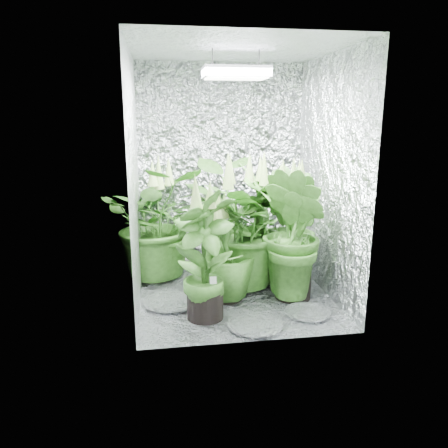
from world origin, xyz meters
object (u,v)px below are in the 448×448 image
Objects in this scene: plant_e at (239,226)px; plant_b at (258,224)px; grow_lamp at (236,73)px; plant_g at (295,235)px; plant_f at (205,255)px; plant_a at (157,222)px; plant_d at (226,251)px; plant_c at (286,226)px; circulation_fan at (290,261)px.

plant_b is at bearing 39.42° from plant_e.
plant_g is (0.48, -0.11, -1.27)m from grow_lamp.
plant_f is at bearing -123.65° from plant_e.
plant_d is (0.56, -0.58, -0.12)m from plant_a.
plant_g is (0.78, 0.27, 0.05)m from plant_f.
grow_lamp is at bearing -39.30° from plant_a.
plant_b is at bearing -11.76° from plant_a.
plant_c is at bearing 83.34° from plant_g.
plant_b is 0.97× the size of plant_e.
plant_f reaches higher than circulation_fan.
plant_a is at bearing 168.71° from plant_c.
grow_lamp is 1.83m from circulation_fan.
plant_e is (0.15, 0.22, 0.15)m from plant_d.
plant_b is 0.26m from plant_c.
plant_f is at bearing -122.89° from plant_d.
grow_lamp is 1.46× the size of circulation_fan.
plant_c is 0.48m from plant_e.
plant_b is 0.27m from plant_e.
plant_f is at bearing -127.62° from grow_lamp.
plant_c is at bearing 28.74° from grow_lamp.
grow_lamp is 0.53× the size of plant_d.
plant_a is 0.96× the size of plant_g.
circulation_fan is (0.08, 0.10, -0.38)m from plant_c.
plant_a is at bearing 175.07° from circulation_fan.
plant_b reaches higher than plant_a.
plant_d is (-0.36, -0.38, -0.12)m from plant_b.
plant_d is (-0.08, -0.05, -1.40)m from grow_lamp.
plant_a is 0.81m from plant_d.
plant_g reaches higher than plant_f.
plant_a is 1.32m from circulation_fan.
plant_d is at bearing -132.75° from plant_b.
grow_lamp is 1.35m from plant_b.
plant_a is at bearing 110.71° from plant_f.
plant_c is 0.40m from circulation_fan.
plant_g reaches higher than plant_a.
plant_f is at bearing -140.74° from plant_c.
grow_lamp reaches higher than plant_a.
plant_d is 2.76× the size of circulation_fan.
plant_f is (-0.37, -0.55, -0.07)m from plant_e.
plant_e is (-0.21, -0.17, 0.03)m from plant_b.
plant_a is 0.98× the size of plant_b.
plant_e is 3.54× the size of circulation_fan.
plant_a is 1.02× the size of plant_c.
grow_lamp reaches higher than plant_g.
plant_d is at bearing -124.79° from plant_e.
plant_c is 0.93× the size of plant_e.
plant_g is at bearing -33.98° from plant_e.
plant_e is (-0.46, -0.13, 0.05)m from plant_c.
plant_e is at bearing -26.91° from plant_a.
plant_d is at bearing -150.76° from plant_c.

